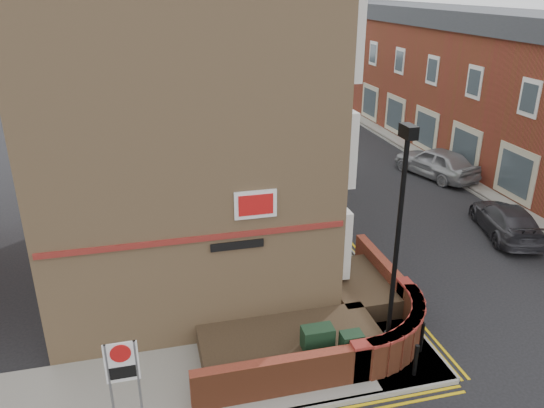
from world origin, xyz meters
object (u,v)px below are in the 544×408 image
(silver_car_near, at_px, (303,167))
(utility_cabinet_large, at_px, (317,347))
(zone_sign, at_px, (123,369))
(lamppost, at_px, (397,249))

(silver_car_near, bearing_deg, utility_cabinet_large, -94.21)
(silver_car_near, bearing_deg, zone_sign, -108.86)
(lamppost, relative_size, utility_cabinet_large, 5.25)
(lamppost, relative_size, silver_car_near, 1.47)
(lamppost, xyz_separation_m, silver_car_near, (2.00, 14.01, -2.64))
(lamppost, xyz_separation_m, zone_sign, (-6.60, -0.70, -1.70))
(utility_cabinet_large, height_order, zone_sign, zone_sign)
(lamppost, bearing_deg, zone_sign, -173.93)
(lamppost, distance_m, utility_cabinet_large, 3.24)
(utility_cabinet_large, bearing_deg, silver_car_near, 74.34)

